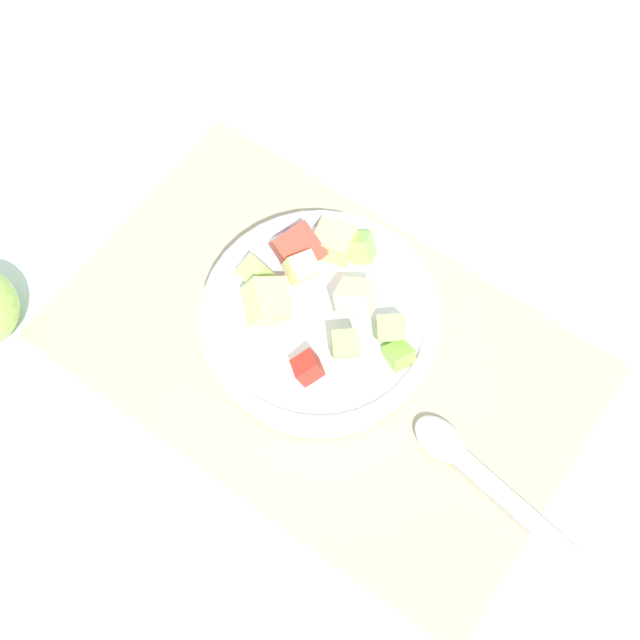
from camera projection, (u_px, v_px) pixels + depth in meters
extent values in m
plane|color=silver|center=(322.00, 352.00, 0.83)|extent=(2.40, 2.40, 0.00)
cube|color=tan|center=(322.00, 351.00, 0.83)|extent=(0.52, 0.32, 0.01)
cylinder|color=white|center=(320.00, 326.00, 0.81)|extent=(0.21, 0.21, 0.05)
torus|color=white|center=(320.00, 316.00, 0.79)|extent=(0.23, 0.23, 0.02)
cube|color=#A3CC6B|center=(257.00, 274.00, 0.79)|extent=(0.03, 0.03, 0.04)
cube|color=beige|center=(356.00, 298.00, 0.76)|extent=(0.04, 0.04, 0.04)
cube|color=#E5D684|center=(334.00, 242.00, 0.81)|extent=(0.04, 0.04, 0.03)
cube|color=#93C160|center=(362.00, 248.00, 0.81)|extent=(0.04, 0.03, 0.04)
cube|color=#93C160|center=(345.00, 344.00, 0.75)|extent=(0.04, 0.04, 0.04)
cube|color=#E5D684|center=(267.00, 302.00, 0.77)|extent=(0.06, 0.06, 0.05)
cube|color=#BC3828|center=(298.00, 249.00, 0.80)|extent=(0.06, 0.05, 0.05)
cube|color=red|center=(307.00, 367.00, 0.74)|extent=(0.04, 0.03, 0.03)
cube|color=#8CB74C|center=(399.00, 355.00, 0.77)|extent=(0.03, 0.03, 0.03)
cube|color=beige|center=(301.00, 268.00, 0.78)|extent=(0.04, 0.03, 0.03)
cube|color=#93C160|center=(391.00, 329.00, 0.77)|extent=(0.04, 0.04, 0.04)
ellipsoid|color=#B7B7BC|center=(441.00, 439.00, 0.78)|extent=(0.06, 0.04, 0.01)
cube|color=#B7B7BC|center=(515.00, 507.00, 0.76)|extent=(0.15, 0.04, 0.01)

